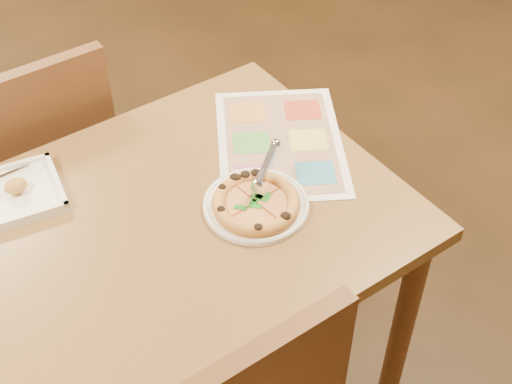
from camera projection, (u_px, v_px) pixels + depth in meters
dining_table at (133, 263)px, 1.69m from camera, size 1.30×0.85×0.72m
chair_far at (39, 150)px, 2.09m from camera, size 0.42×0.42×0.47m
plate at (256, 205)px, 1.70m from camera, size 0.31×0.31×0.01m
pizza at (256, 203)px, 1.68m from camera, size 0.21×0.21×0.03m
pizza_cutter at (265, 170)px, 1.68m from camera, size 0.13×0.09×0.09m
menu at (280, 142)px, 1.88m from camera, size 0.51×0.56×0.00m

